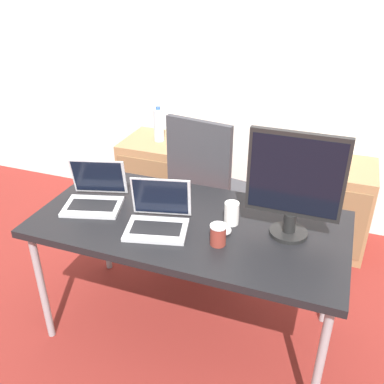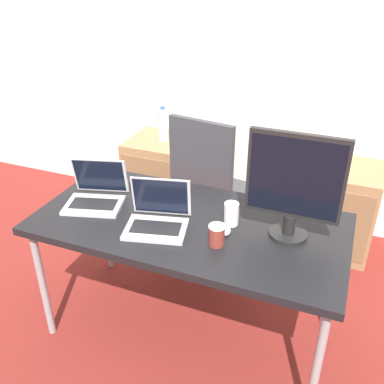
{
  "view_description": "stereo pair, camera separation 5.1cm",
  "coord_description": "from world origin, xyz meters",
  "views": [
    {
      "loc": [
        0.66,
        -1.74,
        1.94
      ],
      "look_at": [
        0.0,
        0.04,
        0.9
      ],
      "focal_mm": 40.0,
      "sensor_mm": 36.0,
      "label": 1
    },
    {
      "loc": [
        0.7,
        -1.72,
        1.94
      ],
      "look_at": [
        0.0,
        0.04,
        0.9
      ],
      "focal_mm": 40.0,
      "sensor_mm": 36.0,
      "label": 2
    }
  ],
  "objects": [
    {
      "name": "water_bottle",
      "position": [
        -0.7,
        1.18,
        0.79
      ],
      "size": [
        0.08,
        0.08,
        0.28
      ],
      "color": "silver",
      "rests_on": "cabinet_left"
    },
    {
      "name": "coffee_cup_white",
      "position": [
        0.21,
        0.05,
        0.81
      ],
      "size": [
        0.07,
        0.07,
        0.12
      ],
      "color": "white",
      "rests_on": "desk"
    },
    {
      "name": "office_chair",
      "position": [
        -0.12,
        0.74,
        0.42
      ],
      "size": [
        0.56,
        0.59,
        1.1
      ],
      "color": "#232326",
      "rests_on": "ground_plane"
    },
    {
      "name": "monitor",
      "position": [
        0.5,
        0.05,
        1.03
      ],
      "size": [
        0.45,
        0.18,
        0.53
      ],
      "color": "black",
      "rests_on": "desk"
    },
    {
      "name": "ground_plane",
      "position": [
        0.0,
        0.0,
        0.0
      ],
      "size": [
        14.0,
        14.0,
        0.0
      ],
      "primitive_type": "plane",
      "color": "maroon"
    },
    {
      "name": "cabinet_left",
      "position": [
        -0.7,
        1.18,
        0.33
      ],
      "size": [
        0.56,
        0.5,
        0.66
      ],
      "color": "#99754C",
      "rests_on": "ground_plane"
    },
    {
      "name": "laptop_right",
      "position": [
        -0.54,
        -0.02,
        0.8
      ],
      "size": [
        0.35,
        0.34,
        0.23
      ],
      "color": "silver",
      "rests_on": "desk"
    },
    {
      "name": "scissors",
      "position": [
        -0.22,
        0.1,
        0.76
      ],
      "size": [
        0.17,
        0.07,
        0.01
      ],
      "color": "#B2B2B7",
      "rests_on": "desk"
    },
    {
      "name": "cabinet_right",
      "position": [
        0.67,
        1.18,
        0.33
      ],
      "size": [
        0.56,
        0.5,
        0.66
      ],
      "color": "#99754C",
      "rests_on": "ground_plane"
    },
    {
      "name": "desk",
      "position": [
        0.0,
        0.0,
        0.7
      ],
      "size": [
        1.6,
        0.79,
        0.75
      ],
      "color": "black",
      "rests_on": "ground_plane"
    },
    {
      "name": "laptop_left",
      "position": [
        -0.13,
        -0.1,
        0.8
      ],
      "size": [
        0.35,
        0.32,
        0.24
      ],
      "color": "silver",
      "rests_on": "desk"
    },
    {
      "name": "mouse",
      "position": [
        0.21,
        -0.05,
        0.77
      ],
      "size": [
        0.04,
        0.06,
        0.03
      ],
      "color": "silver",
      "rests_on": "desk"
    },
    {
      "name": "wall_back",
      "position": [
        0.0,
        1.46,
        1.3
      ],
      "size": [
        10.0,
        0.05,
        2.6
      ],
      "color": "white",
      "rests_on": "ground_plane"
    },
    {
      "name": "coffee_cup_brown",
      "position": [
        0.2,
        -0.14,
        0.8
      ],
      "size": [
        0.08,
        0.08,
        0.1
      ],
      "color": "maroon",
      "rests_on": "desk"
    }
  ]
}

